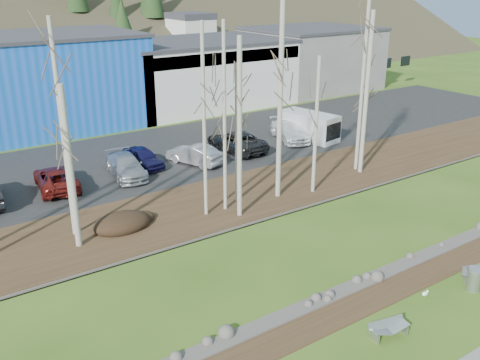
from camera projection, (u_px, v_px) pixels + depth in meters
ground at (428, 312)px, 21.95m from camera, size 200.00×200.00×0.00m
dirt_strip at (389, 289)px, 23.56m from camera, size 80.00×1.80×0.03m
near_bank_rocks at (371, 279)px, 24.33m from camera, size 80.00×0.80×0.50m
river at (311, 245)px, 27.49m from camera, size 80.00×8.00×0.90m
far_bank_rocks at (263, 217)px, 30.65m from camera, size 80.00×0.80×0.46m
far_bank at (232, 198)px, 33.09m from camera, size 80.00×7.00×0.15m
parking_lot at (157, 155)px, 41.17m from camera, size 80.00×14.00×0.14m
building_blue at (22, 83)px, 47.33m from camera, size 20.40×12.24×8.30m
building_white at (198, 72)px, 57.12m from camera, size 18.36×12.24×6.80m
building_grey at (311, 58)px, 65.54m from camera, size 14.28×12.24×7.30m
bench_damaged at (388, 328)px, 20.35m from camera, size 1.65×0.81×0.70m
litter_bin at (474, 280)px, 23.33m from camera, size 0.61×0.61×0.98m
seagull at (425, 293)px, 22.96m from camera, size 0.40×0.19×0.29m
dirt_mound at (122, 222)px, 28.92m from camera, size 3.17×2.24×0.62m
birch_1 at (63, 132)px, 26.42m from camera, size 0.22×0.22×11.11m
birch_2 at (70, 169)px, 25.68m from camera, size 0.31×0.31×8.21m
birch_3 at (224, 120)px, 29.53m from camera, size 0.20×0.20×10.72m
birch_4 at (240, 130)px, 28.84m from camera, size 0.27×0.27×9.99m
birch_5 at (237, 135)px, 31.16m from camera, size 0.21×0.21×8.30m
birch_6 at (316, 127)px, 32.51m from camera, size 0.22×0.22×8.48m
birch_7 at (280, 103)px, 31.25m from camera, size 0.30×0.30×11.68m
birch_8 at (366, 95)px, 35.52m from camera, size 0.29×0.29×10.84m
birch_9 at (363, 84)px, 35.86m from camera, size 0.25×0.25×12.13m
birch_10 at (204, 123)px, 28.84m from camera, size 0.20×0.20×10.72m
car_1 at (56, 178)px, 34.18m from camera, size 2.95×5.32×1.41m
car_2 at (126, 166)px, 36.38m from camera, size 2.75×5.22×1.44m
car_3 at (143, 157)px, 38.22m from camera, size 1.91×4.17×1.39m
car_4 at (194, 154)px, 38.76m from camera, size 2.95×4.62×1.44m
car_5 at (236, 141)px, 41.70m from camera, size 2.65×5.73×1.59m
car_6 at (290, 131)px, 44.62m from camera, size 3.68×5.64×1.52m
van_white at (311, 126)px, 44.58m from camera, size 3.02×5.37×2.22m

